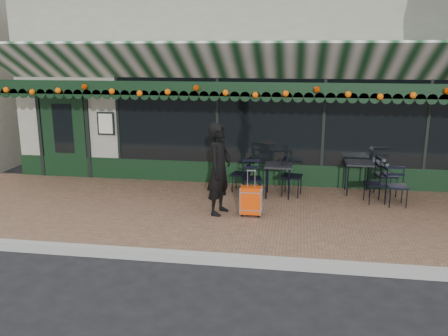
% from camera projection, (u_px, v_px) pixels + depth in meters
% --- Properties ---
extents(ground, '(80.00, 80.00, 0.00)m').
position_uv_depth(ground, '(239.00, 263.00, 7.32)').
color(ground, black).
rests_on(ground, ground).
extents(sidewalk, '(18.00, 4.00, 0.15)m').
position_uv_depth(sidewalk, '(251.00, 215.00, 9.22)').
color(sidewalk, brown).
rests_on(sidewalk, ground).
extents(curb, '(18.00, 0.16, 0.15)m').
position_uv_depth(curb, '(238.00, 260.00, 7.23)').
color(curb, '#9E9E99').
rests_on(curb, ground).
extents(restaurant_building, '(12.00, 9.60, 4.50)m').
position_uv_depth(restaurant_building, '(271.00, 82.00, 14.29)').
color(restaurant_building, gray).
rests_on(restaurant_building, ground).
extents(woman, '(0.57, 0.72, 1.75)m').
position_uv_depth(woman, '(219.00, 169.00, 8.91)').
color(woman, black).
rests_on(woman, sidewalk).
extents(suitcase, '(0.39, 0.22, 0.89)m').
position_uv_depth(suitcase, '(251.00, 201.00, 8.89)').
color(suitcase, '#DE3D07').
rests_on(suitcase, sidewalk).
extents(cafe_table_a, '(0.57, 0.57, 0.70)m').
position_uv_depth(cafe_table_a, '(359.00, 165.00, 10.25)').
color(cafe_table_a, black).
rests_on(cafe_table_a, sidewalk).
extents(cafe_table_b, '(0.57, 0.57, 0.70)m').
position_uv_depth(cafe_table_b, '(278.00, 168.00, 10.04)').
color(cafe_table_b, black).
rests_on(cafe_table_b, sidewalk).
extents(chair_a_left, '(0.47, 0.47, 0.78)m').
position_uv_depth(chair_a_left, '(375.00, 184.00, 9.66)').
color(chair_a_left, black).
rests_on(chair_a_left, sidewalk).
extents(chair_a_right, '(0.49, 0.49, 0.86)m').
position_uv_depth(chair_a_right, '(386.00, 176.00, 10.16)').
color(chair_a_right, black).
rests_on(chair_a_right, sidewalk).
extents(chair_a_front, '(0.42, 0.42, 0.79)m').
position_uv_depth(chair_a_front, '(397.00, 187.00, 9.47)').
color(chair_a_front, black).
rests_on(chair_a_front, sidewalk).
extents(chair_b_left, '(0.43, 0.43, 0.77)m').
position_uv_depth(chair_b_left, '(241.00, 174.00, 10.47)').
color(chair_b_left, black).
rests_on(chair_b_left, sidewalk).
extents(chair_b_right, '(0.49, 0.49, 0.84)m').
position_uv_depth(chair_b_right, '(292.00, 177.00, 10.12)').
color(chair_b_right, black).
rests_on(chair_b_right, sidewalk).
extents(chair_b_front, '(0.48, 0.48, 0.83)m').
position_uv_depth(chair_b_front, '(252.00, 179.00, 9.94)').
color(chair_b_front, black).
rests_on(chair_b_front, sidewalk).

